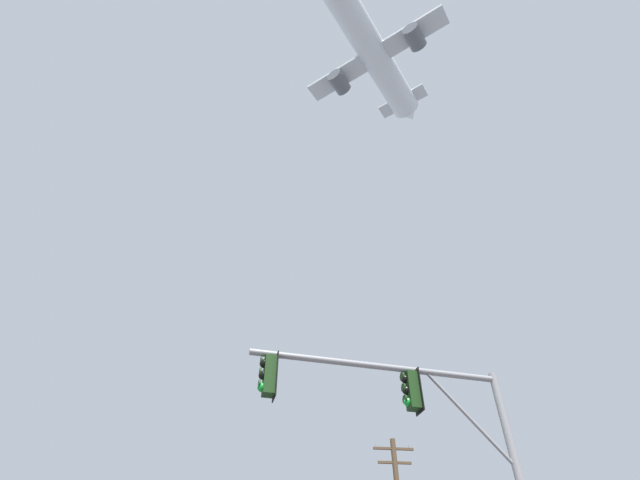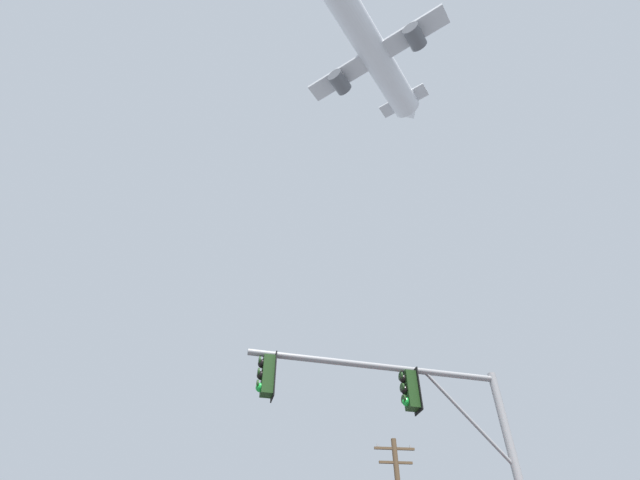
# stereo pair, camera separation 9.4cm
# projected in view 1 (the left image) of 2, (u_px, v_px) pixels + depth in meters

# --- Properties ---
(signal_pole_near) EXTENTS (6.30, 1.10, 6.37)m
(signal_pole_near) POSITION_uv_depth(u_px,v_px,m) (423.00, 430.00, 10.32)
(signal_pole_near) COLOR gray
(signal_pole_near) RESTS_ON ground
(airplane) EXTENTS (17.45, 20.02, 6.46)m
(airplane) POSITION_uv_depth(u_px,v_px,m) (372.00, 51.00, 55.01)
(airplane) COLOR white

